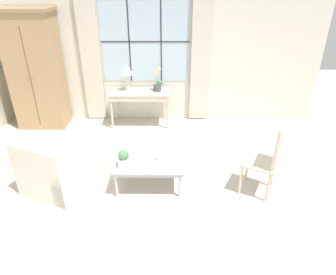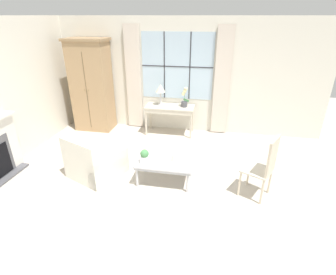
% 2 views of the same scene
% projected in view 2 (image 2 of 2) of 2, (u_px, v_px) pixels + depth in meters
% --- Properties ---
extents(ground_plane, '(14.00, 14.00, 0.00)m').
position_uv_depth(ground_plane, '(148.00, 196.00, 4.47)').
color(ground_plane, '#BCB2A3').
extents(wall_back_windowed, '(7.20, 0.14, 2.80)m').
position_uv_depth(wall_back_windowed, '(177.00, 77.00, 6.57)').
color(wall_back_windowed, silver).
rests_on(wall_back_windowed, ground_plane).
extents(armoire, '(1.02, 0.66, 2.31)m').
position_uv_depth(armoire, '(92.00, 86.00, 6.71)').
color(armoire, tan).
rests_on(armoire, ground_plane).
extents(console_table, '(1.22, 0.54, 0.74)m').
position_uv_depth(console_table, '(170.00, 109.00, 6.59)').
color(console_table, beige).
rests_on(console_table, ground_plane).
extents(table_lamp, '(0.24, 0.24, 0.53)m').
position_uv_depth(table_lamp, '(161.00, 89.00, 6.47)').
color(table_lamp, silver).
rests_on(table_lamp, console_table).
extents(potted_orchid, '(0.20, 0.16, 0.49)m').
position_uv_depth(potted_orchid, '(184.00, 99.00, 6.43)').
color(potted_orchid, '#4C4C51').
rests_on(potted_orchid, console_table).
extents(armchair_upholstered, '(1.12, 1.12, 0.84)m').
position_uv_depth(armchair_upholstered, '(95.00, 163.00, 4.96)').
color(armchair_upholstered, silver).
rests_on(armchair_upholstered, ground_plane).
extents(side_chair_wooden, '(0.59, 0.59, 1.11)m').
position_uv_depth(side_chair_wooden, '(265.00, 165.00, 4.21)').
color(side_chair_wooden, beige).
rests_on(side_chair_wooden, ground_plane).
extents(coffee_table, '(1.00, 0.61, 0.43)m').
position_uv_depth(coffee_table, '(165.00, 163.00, 4.72)').
color(coffee_table, '#BCBCC1').
rests_on(coffee_table, ground_plane).
extents(potted_plant_small, '(0.15, 0.15, 0.25)m').
position_uv_depth(potted_plant_small, '(145.00, 156.00, 4.61)').
color(potted_plant_small, white).
rests_on(potted_plant_small, coffee_table).
extents(pillar_candle, '(0.10, 0.10, 0.13)m').
position_uv_depth(pillar_candle, '(174.00, 158.00, 4.68)').
color(pillar_candle, silver).
rests_on(pillar_candle, coffee_table).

